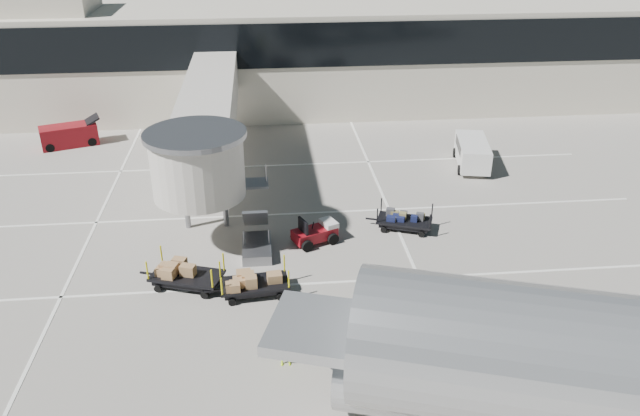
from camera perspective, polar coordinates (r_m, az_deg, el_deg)
The scene contains 11 objects.
ground at distance 26.78m, azimuth -2.65°, elevation -9.40°, with size 140.00×140.00×0.00m, color #ABA499.
lane_markings at distance 34.74m, azimuth -4.61°, elevation -0.36°, with size 40.00×30.00×0.02m.
terminal at distance 52.87m, azimuth -5.02°, elevation 13.87°, with size 64.00×12.11×15.20m.
jet_bridge at distance 35.92m, azimuth -10.30°, elevation 7.62°, with size 5.70×20.40×6.03m.
baggage_tug at distance 31.43m, azimuth -0.40°, elevation -2.30°, with size 2.47×2.11×1.46m.
suitcase_cart at distance 32.94m, azimuth 7.80°, elevation -1.19°, with size 3.51×2.28×1.36m.
box_cart_near at distance 27.59m, azimuth -6.29°, elevation -6.87°, with size 3.73×1.77×1.44m.
box_cart_far at distance 28.56m, azimuth -12.13°, elevation -6.13°, with size 3.93×2.48×1.52m.
ground_worker at distance 23.66m, azimuth -3.16°, elevation -12.61°, with size 0.58×0.38×1.60m, color #BDF119.
minivan at distance 41.54m, azimuth 13.74°, elevation 5.12°, with size 2.63×4.73×1.69m.
belt_loader at distance 47.19m, azimuth -21.92°, elevation 6.17°, with size 4.29×2.75×1.94m.
Camera 1 is at (-0.89, -21.63, 15.78)m, focal length 35.00 mm.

